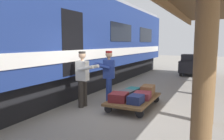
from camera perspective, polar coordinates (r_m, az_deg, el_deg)
ground_plane at (r=6.35m, az=4.71°, el=-10.85°), size 60.00×60.00×0.00m
train_car at (r=7.94m, az=-19.00°, el=7.48°), size 3.03×21.84×4.00m
luggage_cart at (r=6.71m, az=5.79°, el=-7.61°), size 1.15×2.07×0.30m
suitcase_navy_fabric at (r=6.07m, az=6.26°, el=-7.65°), size 0.37×0.48×0.23m
suitcase_brown_leather at (r=7.11m, az=9.37°, el=-5.24°), size 0.40×0.60×0.30m
suitcase_slate_roller at (r=6.77m, az=3.73°, el=-6.24°), size 0.46×0.54×0.19m
suitcase_teal_softside at (r=7.29m, az=5.43°, el=-5.42°), size 0.45×0.60×0.16m
suitcase_burgundy_valise at (r=6.59m, az=7.94°, el=-6.62°), size 0.53×0.60×0.20m
suitcase_maroon_trunk at (r=6.25m, az=1.74°, el=-7.12°), size 0.56×0.60×0.24m
porter_in_overalls at (r=7.04m, az=-0.98°, el=-1.30°), size 0.73×0.56×1.70m
porter_by_door at (r=6.66m, az=-7.61°, el=-1.85°), size 0.67×0.42×1.70m
baggage_tug at (r=13.97m, az=19.80°, el=1.20°), size 1.15×1.73×1.30m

